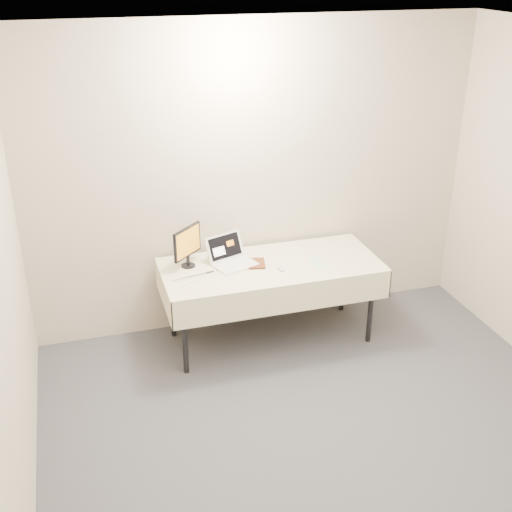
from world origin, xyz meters
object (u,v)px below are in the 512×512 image
object	(u,v)px
table	(271,271)
monitor	(187,244)
book	(247,254)
laptop	(231,257)

from	to	relation	value
table	monitor	size ratio (longest dim) A/B	5.27
table	monitor	bearing A→B (deg)	166.31
book	table	bearing A→B (deg)	-1.35
table	monitor	xyz separation A→B (m)	(-0.68, 0.17, 0.27)
table	book	size ratio (longest dim) A/B	9.44
table	laptop	world-z (taller)	laptop
monitor	book	distance (m)	0.51
monitor	laptop	bearing A→B (deg)	-50.31
monitor	book	xyz separation A→B (m)	(0.49, -0.12, -0.11)
laptop	monitor	world-z (taller)	monitor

